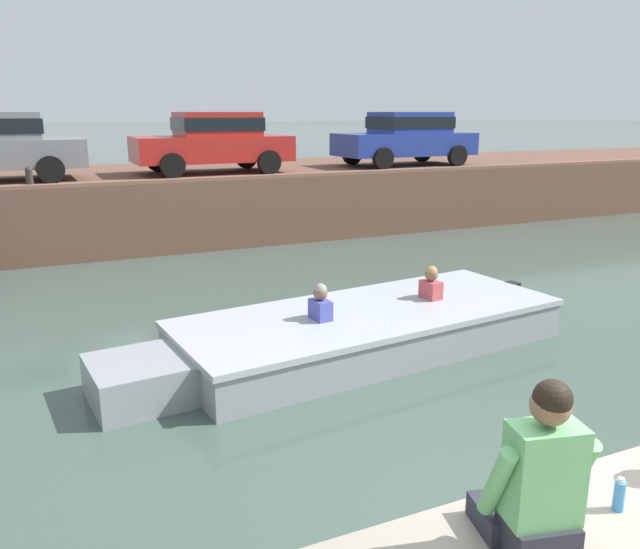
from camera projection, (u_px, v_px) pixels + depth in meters
ground_plane at (270, 332)px, 9.35m from camera, size 400.00×400.00×0.00m
far_quay_wall at (159, 202)px, 16.88m from camera, size 60.00×6.00×1.65m
far_wall_coping at (180, 180)px, 14.13m from camera, size 60.00×0.24×0.08m
motorboat_passing at (354, 332)px, 8.51m from camera, size 6.60×2.64×1.05m
car_centre_red at (214, 140)px, 16.07m from camera, size 3.98×2.05×1.54m
car_right_inner_blue at (407, 136)px, 18.39m from camera, size 4.13×2.04×1.54m
mooring_bollard_mid at (29, 177)px, 12.96m from camera, size 0.15×0.15×0.45m
person_seated_left at (537, 484)px, 3.16m from camera, size 0.58×0.60×0.97m
bottle_drink at (619, 495)px, 3.53m from camera, size 0.06×0.06×0.20m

